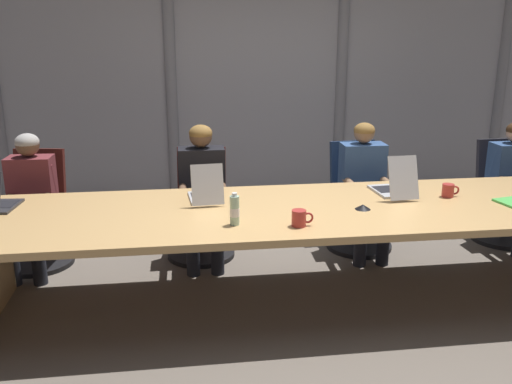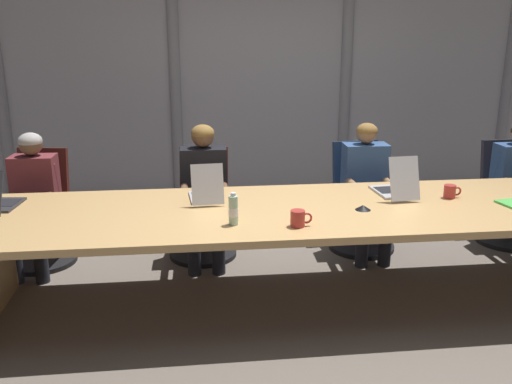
% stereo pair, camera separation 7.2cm
% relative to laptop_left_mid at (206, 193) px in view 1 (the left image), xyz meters
% --- Properties ---
extents(ground_plane, '(14.39, 14.39, 0.00)m').
position_rel_laptop_left_mid_xyz_m(ground_plane, '(0.72, -0.25, -0.80)').
color(ground_plane, '#6B6056').
extents(conference_table, '(5.00, 1.22, 0.74)m').
position_rel_laptop_left_mid_xyz_m(conference_table, '(0.72, -0.25, -0.18)').
color(conference_table, tan).
rests_on(conference_table, ground_plane).
extents(curtain_backdrop, '(7.19, 0.17, 3.16)m').
position_rel_laptop_left_mid_xyz_m(curtain_backdrop, '(0.72, 2.08, 0.78)').
color(curtain_backdrop, '#9999A0').
rests_on(curtain_backdrop, ground_plane).
extents(laptop_left_mid, '(0.26, 0.40, 0.30)m').
position_rel_laptop_left_mid_xyz_m(laptop_left_mid, '(0.00, 0.00, 0.00)').
color(laptop_left_mid, '#BCBCC1').
rests_on(laptop_left_mid, conference_table).
extents(laptop_center, '(0.25, 0.46, 0.33)m').
position_rel_laptop_left_mid_xyz_m(laptop_center, '(1.43, -0.03, 0.00)').
color(laptop_center, '#BCBCC1').
rests_on(laptop_center, conference_table).
extents(office_chair_left_end, '(0.60, 0.61, 0.97)m').
position_rel_laptop_left_mid_xyz_m(office_chair_left_end, '(-1.42, 0.78, -0.44)').
color(office_chair_left_end, '#511E19').
rests_on(office_chair_left_end, ground_plane).
extents(office_chair_left_mid, '(0.60, 0.61, 0.95)m').
position_rel_laptop_left_mid_xyz_m(office_chair_left_mid, '(-0.02, 0.78, -0.45)').
color(office_chair_left_mid, '#511E19').
rests_on(office_chair_left_mid, ground_plane).
extents(office_chair_center, '(0.60, 0.60, 0.97)m').
position_rel_laptop_left_mid_xyz_m(office_chair_center, '(1.43, 0.78, -0.44)').
color(office_chair_center, navy).
rests_on(office_chair_center, ground_plane).
extents(office_chair_right_mid, '(0.60, 0.60, 0.95)m').
position_rel_laptop_left_mid_xyz_m(office_chair_right_mid, '(2.88, 0.78, -0.45)').
color(office_chair_right_mid, '#2D2D38').
rests_on(office_chair_right_mid, ground_plane).
extents(person_left_end, '(0.38, 0.56, 1.15)m').
position_rel_laptop_left_mid_xyz_m(person_left_end, '(-1.40, 0.62, -0.15)').
color(person_left_end, brown).
rests_on(person_left_end, ground_plane).
extents(person_left_mid, '(0.40, 0.55, 1.19)m').
position_rel_laptop_left_mid_xyz_m(person_left_mid, '(-0.00, 0.62, -0.12)').
color(person_left_mid, black).
rests_on(person_left_mid, ground_plane).
extents(person_center, '(0.40, 0.55, 1.17)m').
position_rel_laptop_left_mid_xyz_m(person_center, '(1.42, 0.62, -0.14)').
color(person_center, '#335184').
rests_on(person_center, ground_plane).
extents(water_bottle_primary, '(0.06, 0.06, 0.21)m').
position_rel_laptop_left_mid_xyz_m(water_bottle_primary, '(0.16, -0.54, 0.04)').
color(water_bottle_primary, '#ADD1B2').
rests_on(water_bottle_primary, conference_table).
extents(coffee_mug_near, '(0.14, 0.09, 0.11)m').
position_rel_laptop_left_mid_xyz_m(coffee_mug_near, '(0.57, -0.63, -0.00)').
color(coffee_mug_near, '#B2332D').
rests_on(coffee_mug_near, conference_table).
extents(coffee_mug_far, '(0.13, 0.09, 0.10)m').
position_rel_laptop_left_mid_xyz_m(coffee_mug_far, '(1.82, -0.14, -0.01)').
color(coffee_mug_far, '#B2332D').
rests_on(coffee_mug_far, conference_table).
extents(conference_mic_middle, '(0.11, 0.11, 0.03)m').
position_rel_laptop_left_mid_xyz_m(conference_mic_middle, '(1.08, -0.35, -0.04)').
color(conference_mic_middle, black).
rests_on(conference_mic_middle, conference_table).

